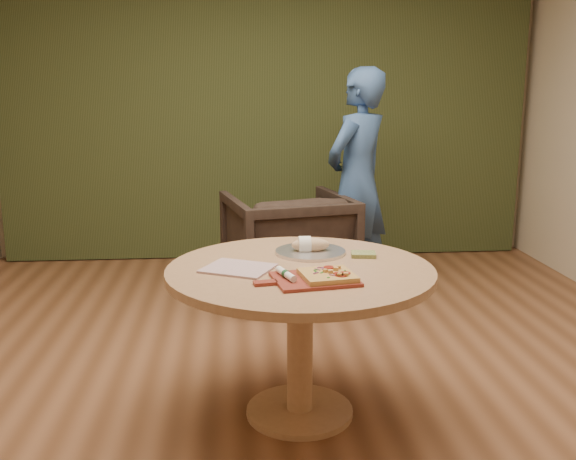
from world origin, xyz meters
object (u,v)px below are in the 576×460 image
(pedestal_table, at_px, (300,296))
(flatbread_pizza, at_px, (328,275))
(armchair, at_px, (288,240))
(person_standing, at_px, (357,181))
(cutlery_roll, at_px, (286,274))
(serving_tray, at_px, (310,252))
(pizza_paddle, at_px, (312,279))
(bread_roll, at_px, (309,245))

(pedestal_table, bearing_deg, flatbread_pizza, -66.81)
(armchair, xyz_separation_m, person_standing, (0.55, 0.17, 0.42))
(cutlery_roll, xyz_separation_m, armchair, (0.18, 2.02, -0.33))
(person_standing, bearing_deg, armchair, -27.54)
(flatbread_pizza, height_order, cutlery_roll, flatbread_pizza)
(cutlery_roll, distance_m, serving_tray, 0.49)
(flatbread_pizza, xyz_separation_m, person_standing, (0.55, 2.21, 0.08))
(pedestal_table, distance_m, armchair, 1.82)
(pizza_paddle, height_order, flatbread_pizza, flatbread_pizza)
(pizza_paddle, height_order, person_standing, person_standing)
(pedestal_table, relative_size, serving_tray, 3.53)
(armchair, bearing_deg, pizza_paddle, 75.52)
(serving_tray, height_order, armchair, armchair)
(pedestal_table, distance_m, person_standing, 2.10)
(serving_tray, bearing_deg, pizza_paddle, -95.80)
(bread_roll, distance_m, armchair, 1.60)
(pedestal_table, xyz_separation_m, cutlery_roll, (-0.08, -0.21, 0.17))
(pedestal_table, distance_m, pizza_paddle, 0.27)
(pedestal_table, distance_m, bread_roll, 0.32)
(flatbread_pizza, height_order, armchair, armchair)
(pizza_paddle, relative_size, flatbread_pizza, 1.84)
(armchair, bearing_deg, bread_roll, 76.41)
(flatbread_pizza, bearing_deg, pizza_paddle, 175.93)
(bread_roll, bearing_deg, pizza_paddle, -94.74)
(bread_roll, bearing_deg, flatbread_pizza, -86.62)
(pedestal_table, height_order, armchair, armchair)
(pedestal_table, relative_size, pizza_paddle, 2.69)
(pedestal_table, bearing_deg, cutlery_roll, -112.09)
(serving_tray, bearing_deg, person_standing, 71.75)
(pizza_paddle, distance_m, bread_roll, 0.48)
(pizza_paddle, relative_size, cutlery_roll, 2.39)
(flatbread_pizza, bearing_deg, serving_tray, 92.33)
(serving_tray, relative_size, person_standing, 0.21)
(cutlery_roll, height_order, person_standing, person_standing)
(pedestal_table, xyz_separation_m, flatbread_pizza, (0.10, -0.23, 0.17))
(flatbread_pizza, xyz_separation_m, bread_roll, (-0.03, 0.48, 0.02))
(pedestal_table, distance_m, serving_tray, 0.30)
(pizza_paddle, bearing_deg, armchair, 78.59)
(serving_tray, height_order, bread_roll, bread_roll)
(flatbread_pizza, height_order, bread_roll, bread_roll)
(flatbread_pizza, bearing_deg, cutlery_roll, 172.97)
(armchair, bearing_deg, pedestal_table, 74.34)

